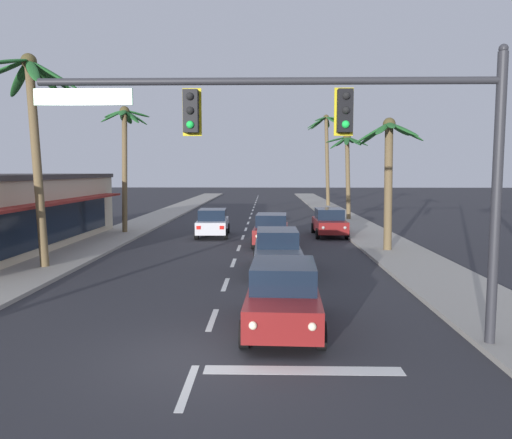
{
  "coord_description": "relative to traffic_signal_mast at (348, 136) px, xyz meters",
  "views": [
    {
      "loc": [
        1.46,
        -10.17,
        3.99
      ],
      "look_at": [
        1.05,
        8.0,
        2.2
      ],
      "focal_mm": 34.63,
      "sensor_mm": 36.0,
      "label": 1
    }
  ],
  "objects": [
    {
      "name": "palm_left_second",
      "position": [
        -11.04,
        8.61,
        1.51
      ],
      "size": [
        4.31,
        4.48,
        8.56
      ],
      "color": "brown",
      "rests_on": "ground"
    },
    {
      "name": "sedan_parked_nearest_kerb",
      "position": [
        2.08,
        19.4,
        -3.89
      ],
      "size": [
        1.95,
        4.45,
        1.68
      ],
      "color": "maroon",
      "rests_on": "ground"
    },
    {
      "name": "palm_right_second",
      "position": [
        4.11,
        13.25,
        -0.11
      ],
      "size": [
        3.34,
        3.68,
        6.55
      ],
      "color": "brown",
      "rests_on": "ground"
    },
    {
      "name": "traffic_signal_mast",
      "position": [
        0.0,
        0.0,
        0.0
      ],
      "size": [
        10.26,
        0.41,
        6.68
      ],
      "color": "#2D2D33",
      "rests_on": "ground"
    },
    {
      "name": "sedan_fifth_in_queue",
      "position": [
        -1.52,
        15.54,
        -3.89
      ],
      "size": [
        2.11,
        4.51,
        1.68
      ],
      "color": "maroon",
      "rests_on": "ground"
    },
    {
      "name": "sedan_oncoming_far",
      "position": [
        -5.09,
        19.05,
        -3.89
      ],
      "size": [
        2.08,
        4.5,
        1.68
      ],
      "color": "silver",
      "rests_on": "ground"
    },
    {
      "name": "sidewalk_right",
      "position": [
        4.58,
        19.26,
        -4.67
      ],
      "size": [
        3.2,
        110.0,
        0.14
      ],
      "primitive_type": "cube",
      "color": "#9E998E",
      "rests_on": "ground"
    },
    {
      "name": "sedan_third_in_queue",
      "position": [
        -1.35,
        8.44,
        -3.89
      ],
      "size": [
        1.97,
        4.46,
        1.68
      ],
      "color": "#4C515B",
      "rests_on": "ground"
    },
    {
      "name": "palm_left_third",
      "position": [
        -10.68,
        20.03,
        1.16
      ],
      "size": [
        3.05,
        3.17,
        8.01
      ],
      "color": "brown",
      "rests_on": "ground"
    },
    {
      "name": "ground_plane",
      "position": [
        -3.22,
        -0.74,
        -4.74
      ],
      "size": [
        220.0,
        220.0,
        0.0
      ],
      "primitive_type": "plane",
      "color": "#2D2D33"
    },
    {
      "name": "palm_right_third",
      "position": [
        4.64,
        28.98,
        0.27
      ],
      "size": [
        3.39,
        3.39,
        6.97
      ],
      "color": "brown",
      "rests_on": "ground"
    },
    {
      "name": "sidewalk_left",
      "position": [
        -11.02,
        19.26,
        -4.67
      ],
      "size": [
        3.2,
        110.0,
        0.14
      ],
      "primitive_type": "cube",
      "color": "#9E998E",
      "rests_on": "ground"
    },
    {
      "name": "sedan_lead_at_stop_bar",
      "position": [
        -1.34,
        1.34,
        -3.89
      ],
      "size": [
        2.08,
        4.5,
        1.68
      ],
      "color": "maroon",
      "rests_on": "ground"
    },
    {
      "name": "lane_markings",
      "position": [
        -2.78,
        19.6,
        -4.74
      ],
      "size": [
        4.28,
        89.16,
        0.01
      ],
      "color": "silver",
      "rests_on": "ground"
    },
    {
      "name": "palm_right_farthest",
      "position": [
        4.87,
        44.68,
        2.43
      ],
      "size": [
        4.64,
        4.64,
        10.23
      ],
      "color": "brown",
      "rests_on": "ground"
    }
  ]
}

